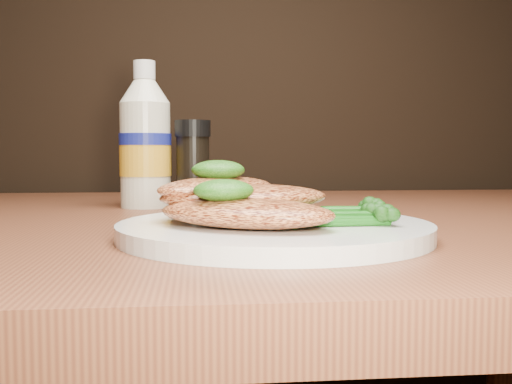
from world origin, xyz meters
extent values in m
cylinder|color=white|center=(0.04, 0.87, 0.76)|extent=(0.27, 0.27, 0.01)
ellipsoid|color=#DC8046|center=(0.01, 0.83, 0.78)|extent=(0.17, 0.14, 0.02)
ellipsoid|color=#DC8046|center=(0.02, 0.88, 0.78)|extent=(0.16, 0.10, 0.02)
ellipsoid|color=#DC8046|center=(-0.01, 0.90, 0.79)|extent=(0.14, 0.14, 0.02)
ellipsoid|color=#083307|center=(0.00, 0.83, 0.79)|extent=(0.05, 0.05, 0.02)
ellipsoid|color=#083307|center=(-0.01, 0.90, 0.81)|extent=(0.05, 0.05, 0.02)
camera|label=1|loc=(-0.03, 0.37, 0.83)|focal=41.71mm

